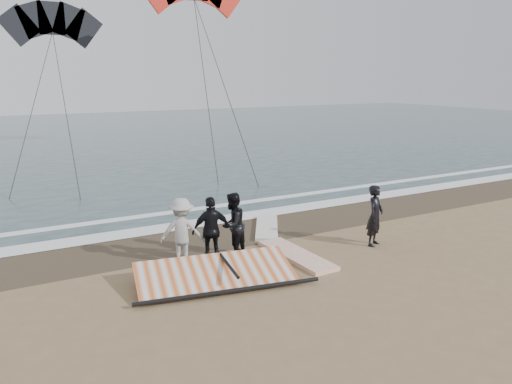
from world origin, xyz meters
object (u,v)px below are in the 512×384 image
(man_main, at_px, (375,216))
(board_cream, at_px, (267,227))
(board_white, at_px, (296,255))
(sail_rig, at_px, (211,274))

(man_main, height_order, board_cream, man_main)
(man_main, xyz_separation_m, board_cream, (-1.92, 2.82, -0.83))
(board_white, height_order, board_cream, board_white)
(man_main, distance_m, board_white, 2.65)
(board_cream, bearing_deg, sail_rig, -107.13)
(board_white, xyz_separation_m, board_cream, (0.58, 2.57, -0.00))
(board_white, xyz_separation_m, sail_rig, (-2.70, -0.40, 0.14))
(man_main, height_order, board_white, man_main)
(man_main, relative_size, board_white, 0.64)
(man_main, xyz_separation_m, board_white, (-2.50, 0.25, -0.83))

